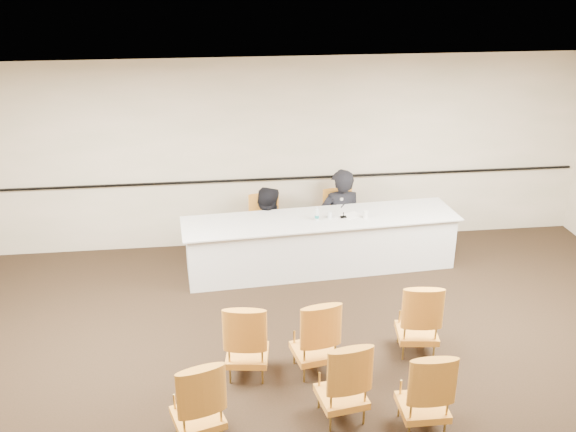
# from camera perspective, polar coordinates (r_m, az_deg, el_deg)

# --- Properties ---
(floor) EXTENTS (10.00, 10.00, 0.00)m
(floor) POSITION_cam_1_polar(r_m,az_deg,el_deg) (7.22, 2.73, -15.59)
(floor) COLOR black
(floor) RESTS_ON ground
(ceiling) EXTENTS (10.00, 10.00, 0.00)m
(ceiling) POSITION_cam_1_polar(r_m,az_deg,el_deg) (5.86, 3.28, 8.11)
(ceiling) COLOR white
(ceiling) RESTS_ON ground
(wall_back) EXTENTS (10.00, 0.04, 3.00)m
(wall_back) POSITION_cam_1_polar(r_m,az_deg,el_deg) (10.08, -0.92, 5.56)
(wall_back) COLOR #B7B190
(wall_back) RESTS_ON ground
(wall_rail) EXTENTS (9.80, 0.04, 0.03)m
(wall_rail) POSITION_cam_1_polar(r_m,az_deg,el_deg) (10.17, -0.88, 3.34)
(wall_rail) COLOR black
(wall_rail) RESTS_ON wall_back
(panel_table) EXTENTS (4.13, 1.23, 0.82)m
(panel_table) POSITION_cam_1_polar(r_m,az_deg,el_deg) (9.58, 2.91, -2.43)
(panel_table) COLOR silver
(panel_table) RESTS_ON ground
(panelist_main) EXTENTS (0.71, 0.50, 1.86)m
(panelist_main) POSITION_cam_1_polar(r_m,az_deg,el_deg) (10.21, 4.64, -0.80)
(panelist_main) COLOR black
(panelist_main) RESTS_ON ground
(panelist_main_chair) EXTENTS (0.54, 0.54, 0.95)m
(panelist_main_chair) POSITION_cam_1_polar(r_m,az_deg,el_deg) (10.18, 4.65, -0.48)
(panelist_main_chair) COLOR orange
(panelist_main_chair) RESTS_ON ground
(panelist_second) EXTENTS (0.93, 0.80, 1.66)m
(panelist_second) POSITION_cam_1_polar(r_m,az_deg,el_deg) (10.01, -1.95, -1.89)
(panelist_second) COLOR black
(panelist_second) RESTS_ON ground
(panelist_second_chair) EXTENTS (0.54, 0.54, 0.95)m
(panelist_second_chair) POSITION_cam_1_polar(r_m,az_deg,el_deg) (9.94, -1.96, -1.01)
(panelist_second_chair) COLOR orange
(panelist_second_chair) RESTS_ON ground
(papers) EXTENTS (0.37, 0.33, 0.00)m
(papers) POSITION_cam_1_polar(r_m,az_deg,el_deg) (9.52, 5.65, 0.03)
(papers) COLOR white
(papers) RESTS_ON panel_table
(microphone) EXTENTS (0.10, 0.19, 0.27)m
(microphone) POSITION_cam_1_polar(r_m,az_deg,el_deg) (9.40, 4.97, 0.61)
(microphone) COLOR black
(microphone) RESTS_ON panel_table
(water_bottle) EXTENTS (0.07, 0.07, 0.21)m
(water_bottle) POSITION_cam_1_polar(r_m,az_deg,el_deg) (9.29, 2.59, 0.20)
(water_bottle) COLOR #177E7F
(water_bottle) RESTS_ON panel_table
(drinking_glass) EXTENTS (0.08, 0.08, 0.10)m
(drinking_glass) POSITION_cam_1_polar(r_m,az_deg,el_deg) (9.40, 3.72, 0.11)
(drinking_glass) COLOR silver
(drinking_glass) RESTS_ON panel_table
(coffee_cup) EXTENTS (0.08, 0.08, 0.12)m
(coffee_cup) POSITION_cam_1_polar(r_m,az_deg,el_deg) (9.44, 6.91, 0.13)
(coffee_cup) COLOR white
(coffee_cup) RESTS_ON panel_table
(aud_chair_front_left) EXTENTS (0.57, 0.57, 0.95)m
(aud_chair_front_left) POSITION_cam_1_polar(r_m,az_deg,el_deg) (7.26, -3.67, -10.77)
(aud_chair_front_left) COLOR orange
(aud_chair_front_left) RESTS_ON ground
(aud_chair_front_mid) EXTENTS (0.58, 0.58, 0.95)m
(aud_chair_front_mid) POSITION_cam_1_polar(r_m,az_deg,el_deg) (7.31, 2.37, -10.48)
(aud_chair_front_mid) COLOR orange
(aud_chair_front_mid) RESTS_ON ground
(aud_chair_front_right) EXTENTS (0.56, 0.56, 0.95)m
(aud_chair_front_right) POSITION_cam_1_polar(r_m,az_deg,el_deg) (7.77, 11.48, -8.75)
(aud_chair_front_right) COLOR orange
(aud_chair_front_right) RESTS_ON ground
(aud_chair_back_left) EXTENTS (0.62, 0.62, 0.95)m
(aud_chair_back_left) POSITION_cam_1_polar(r_m,az_deg,el_deg) (6.46, -8.12, -15.76)
(aud_chair_back_left) COLOR orange
(aud_chair_back_left) RESTS_ON ground
(aud_chair_back_mid) EXTENTS (0.57, 0.57, 0.95)m
(aud_chair_back_mid) POSITION_cam_1_polar(r_m,az_deg,el_deg) (6.68, 4.83, -14.15)
(aud_chair_back_mid) COLOR orange
(aud_chair_back_mid) RESTS_ON ground
(aud_chair_back_right) EXTENTS (0.51, 0.51, 0.95)m
(aud_chair_back_right) POSITION_cam_1_polar(r_m,az_deg,el_deg) (6.66, 12.02, -14.74)
(aud_chair_back_right) COLOR orange
(aud_chair_back_right) RESTS_ON ground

